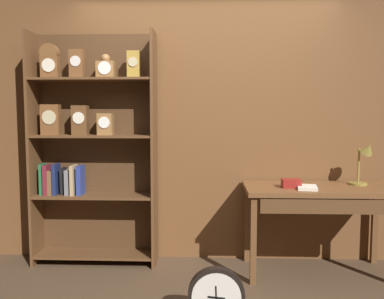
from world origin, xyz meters
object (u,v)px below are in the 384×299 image
desk_lamp (364,160)px  toolbox_small (291,183)px  workbench (320,198)px  bookshelf (90,145)px  open_repair_manual (307,187)px  round_clock_large (216,298)px

desk_lamp → toolbox_small: desk_lamp is taller
workbench → desk_lamp: 0.53m
bookshelf → open_repair_manual: size_ratio=9.90×
toolbox_small → desk_lamp: bearing=11.2°
toolbox_small → round_clock_large: (-0.67, -0.93, -0.61)m
toolbox_small → open_repair_manual: toolbox_small is taller
open_repair_manual → round_clock_large: (-0.79, -0.88, -0.58)m
bookshelf → desk_lamp: bearing=-2.7°
desk_lamp → round_clock_large: (-1.34, -1.07, -0.80)m
bookshelf → desk_lamp: 2.52m
desk_lamp → open_repair_manual: 0.62m
desk_lamp → round_clock_large: 1.89m
bookshelf → open_repair_manual: (1.97, -0.31, -0.33)m
toolbox_small → workbench: bearing=6.6°
workbench → round_clock_large: bearing=-133.8°
toolbox_small → round_clock_large: size_ratio=0.37×
workbench → open_repair_manual: bearing=-146.6°
open_repair_manual → round_clock_large: bearing=-121.9°
workbench → round_clock_large: (-0.93, -0.96, -0.48)m
desk_lamp → round_clock_large: bearing=-141.4°
bookshelf → round_clock_large: bearing=-45.2°
bookshelf → open_repair_manual: 2.02m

